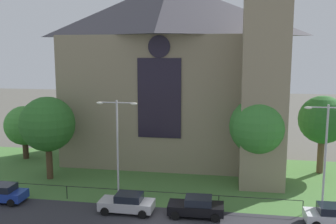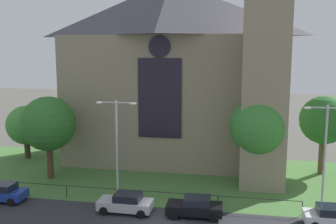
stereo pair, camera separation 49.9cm
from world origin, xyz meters
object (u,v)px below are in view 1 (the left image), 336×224
(church_building, at_px, (175,70))
(tree_left_near, at_px, (48,124))
(streetlamp_near, at_px, (117,139))
(tree_right_near, at_px, (258,127))
(tree_right_far, at_px, (323,120))
(parked_car_silver, at_px, (127,203))
(parked_car_blue, at_px, (1,193))
(parked_car_black, at_px, (196,207))
(parked_car_white, at_px, (335,216))
(tree_left_far, at_px, (24,126))
(streetlamp_far, at_px, (326,147))

(church_building, distance_m, tree_left_near, 15.06)
(streetlamp_near, bearing_deg, tree_right_near, 27.04)
(tree_right_far, bearing_deg, streetlamp_near, -148.18)
(streetlamp_near, height_order, parked_car_silver, streetlamp_near)
(church_building, relative_size, parked_car_blue, 6.17)
(parked_car_black, distance_m, parked_car_white, 9.92)
(tree_right_far, bearing_deg, tree_right_near, -141.04)
(church_building, height_order, tree_right_far, church_building)
(tree_left_near, distance_m, tree_right_near, 19.86)
(tree_right_near, xyz_separation_m, parked_car_black, (-4.80, -7.34, -4.88))
(parked_car_silver, height_order, parked_car_black, same)
(tree_left_far, height_order, tree_right_near, tree_right_near)
(parked_car_white, bearing_deg, tree_left_far, 156.48)
(tree_right_far, bearing_deg, tree_left_near, -166.47)
(tree_left_far, relative_size, parked_car_black, 1.44)
(tree_left_far, bearing_deg, tree_right_far, 0.19)
(tree_right_near, bearing_deg, church_building, 137.65)
(streetlamp_near, height_order, parked_car_blue, streetlamp_near)
(parked_car_blue, relative_size, parked_car_white, 0.99)
(tree_right_far, height_order, tree_left_near, tree_left_near)
(parked_car_blue, bearing_deg, church_building, -129.22)
(tree_left_far, height_order, streetlamp_near, streetlamp_near)
(tree_right_far, distance_m, parked_car_silver, 21.74)
(tree_left_far, relative_size, tree_left_near, 0.76)
(church_building, distance_m, parked_car_silver, 18.30)
(streetlamp_near, distance_m, parked_car_black, 8.21)
(tree_left_near, relative_size, parked_car_blue, 1.92)
(tree_left_near, bearing_deg, parked_car_blue, -101.28)
(tree_left_far, height_order, parked_car_blue, tree_left_far)
(tree_right_far, distance_m, streetlamp_far, 11.38)
(parked_car_black, height_order, parked_car_white, same)
(tree_right_far, relative_size, parked_car_blue, 1.89)
(parked_car_black, bearing_deg, tree_right_near, -125.26)
(tree_right_near, bearing_deg, streetlamp_far, -51.85)
(tree_right_far, xyz_separation_m, tree_right_near, (-6.66, -5.38, 0.12))
(tree_right_far, xyz_separation_m, parked_car_black, (-11.45, -12.72, -4.75))
(church_building, distance_m, tree_right_far, 16.38)
(church_building, bearing_deg, parked_car_blue, -128.84)
(tree_left_near, distance_m, parked_car_silver, 12.59)
(church_building, height_order, streetlamp_far, church_building)
(tree_right_far, height_order, streetlamp_near, streetlamp_near)
(streetlamp_near, bearing_deg, parked_car_silver, -54.85)
(parked_car_black, bearing_deg, tree_left_far, -32.89)
(parked_car_silver, bearing_deg, tree_right_far, -141.86)
(parked_car_silver, relative_size, parked_car_white, 0.99)
(tree_right_near, xyz_separation_m, parked_car_silver, (-10.15, -7.55, -4.88))
(church_building, relative_size, parked_car_black, 6.10)
(streetlamp_near, bearing_deg, tree_left_near, 150.32)
(parked_car_white, bearing_deg, parked_car_black, 178.69)
(tree_left_near, xyz_separation_m, parked_car_white, (24.96, -6.32, -4.66))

